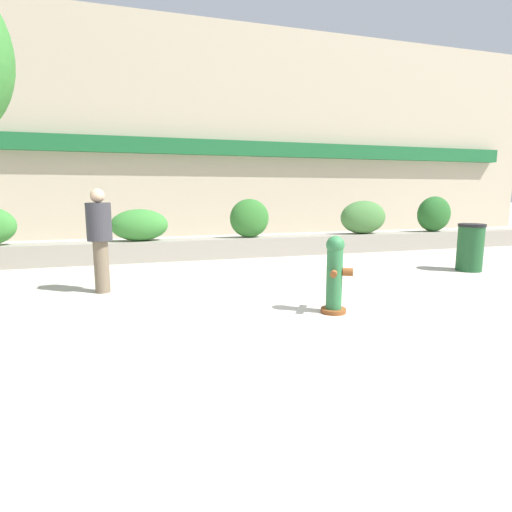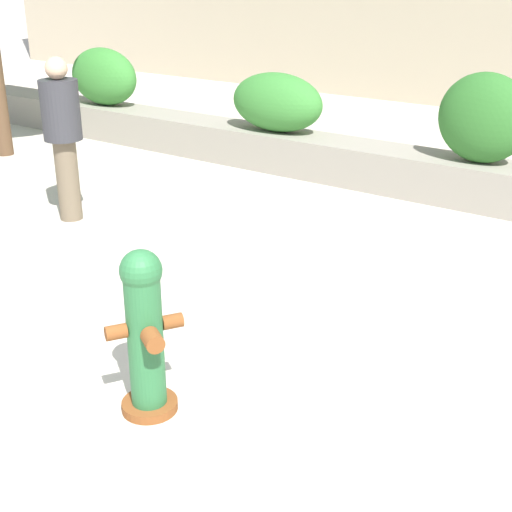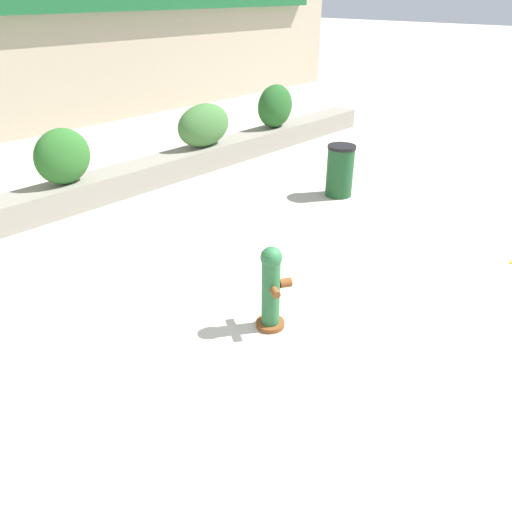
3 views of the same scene
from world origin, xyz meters
name	(u,v)px [view 1 (image 1 of 3)]	position (x,y,z in m)	size (l,w,h in m)	color
ground_plane	(378,330)	(0.00, 0.00, 0.00)	(120.00, 120.00, 0.00)	beige
building_facade	(208,133)	(0.00, 11.98, 3.99)	(30.00, 1.36, 8.00)	tan
planter_wall_low	(249,247)	(0.00, 6.00, 0.25)	(18.00, 0.70, 0.50)	gray
hedge_bush_1	(140,225)	(-2.75, 6.00, 0.89)	(1.35, 0.67, 0.77)	#387F33
hedge_bush_2	(249,218)	(0.02, 6.00, 1.00)	(1.04, 0.57, 1.01)	#2D6B28
hedge_bush_3	(363,217)	(3.39, 6.00, 0.97)	(1.40, 0.65, 0.94)	#427538
hedge_bush_4	(434,214)	(5.80, 6.00, 1.03)	(1.10, 0.64, 1.06)	#235B23
fire_hydrant	(335,274)	(-0.19, 0.80, 0.55)	(0.48, 0.48, 1.08)	brown
pedestrian	(100,234)	(-3.39, 2.94, 0.99)	(0.55, 0.55, 1.73)	brown
trash_bin	(470,247)	(4.02, 2.74, 0.51)	(0.55, 0.55, 1.01)	#1E5128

